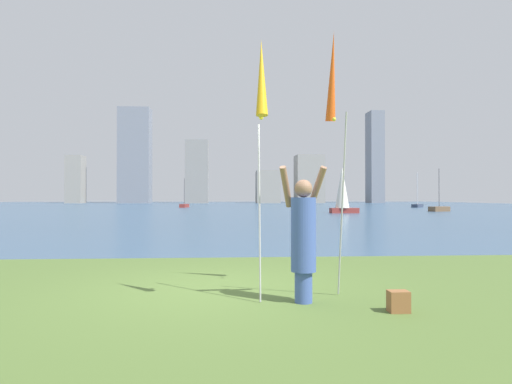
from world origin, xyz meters
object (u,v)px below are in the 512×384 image
(person, at_px, (303,235))
(sailboat_3, at_px, (184,205))
(kite_flag_right, at_px, (332,82))
(bag, at_px, (398,301))
(sailboat_5, at_px, (342,191))
(sailboat_4, at_px, (417,205))
(kite_flag_left, at_px, (261,85))
(sailboat_2, at_px, (439,209))

(person, distance_m, sailboat_3, 53.68)
(kite_flag_right, bearing_deg, bag, -68.63)
(sailboat_3, xyz_separation_m, sailboat_5, (16.00, -21.26, 1.69))
(sailboat_3, relative_size, sailboat_4, 0.82)
(kite_flag_left, height_order, kite_flag_right, kite_flag_right)
(sailboat_2, relative_size, sailboat_4, 0.89)
(sailboat_2, xyz_separation_m, sailboat_5, (-10.74, -3.87, 1.70))
(kite_flag_left, distance_m, sailboat_3, 53.85)
(kite_flag_right, xyz_separation_m, bag, (0.52, -1.32, -3.10))
(person, relative_size, sailboat_2, 0.44)
(sailboat_4, height_order, sailboat_5, sailboat_5)
(person, bearing_deg, kite_flag_right, 53.65)
(sailboat_3, bearing_deg, kite_flag_left, -83.22)
(sailboat_2, bearing_deg, sailboat_4, 72.88)
(sailboat_2, xyz_separation_m, sailboat_3, (-26.74, 17.38, 0.01))
(kite_flag_left, height_order, sailboat_2, sailboat_2)
(person, xyz_separation_m, bag, (1.11, -0.58, -0.79))
(sailboat_3, height_order, sailboat_4, sailboat_4)
(kite_flag_left, xyz_separation_m, sailboat_4, (25.33, 52.02, -2.65))
(person, height_order, sailboat_5, sailboat_5)
(person, height_order, sailboat_3, sailboat_3)
(sailboat_3, bearing_deg, sailboat_2, -33.03)
(bag, xyz_separation_m, sailboat_3, (-8.04, 53.80, 0.14))
(person, xyz_separation_m, sailboat_3, (-6.94, 53.22, -0.65))
(bag, distance_m, sailboat_4, 57.49)
(person, xyz_separation_m, sailboat_5, (9.07, 31.97, 1.04))
(kite_flag_right, height_order, sailboat_2, sailboat_2)
(kite_flag_left, relative_size, sailboat_4, 0.75)
(sailboat_5, bearing_deg, sailboat_4, 51.74)
(sailboat_2, bearing_deg, bag, -117.18)
(kite_flag_left, distance_m, sailboat_5, 33.58)
(sailboat_2, height_order, sailboat_4, sailboat_4)
(person, distance_m, sailboat_5, 33.24)
(sailboat_2, bearing_deg, person, -118.93)
(kite_flag_left, xyz_separation_m, bag, (1.70, -0.39, -2.81))
(bag, bearing_deg, sailboat_2, 62.82)
(kite_flag_left, relative_size, kite_flag_right, 0.89)
(bag, bearing_deg, kite_flag_right, 111.37)
(kite_flag_right, height_order, sailboat_4, sailboat_4)
(bag, height_order, sailboat_3, sailboat_3)
(bag, relative_size, sailboat_2, 0.06)
(kite_flag_left, xyz_separation_m, sailboat_5, (9.66, 32.15, -0.97))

